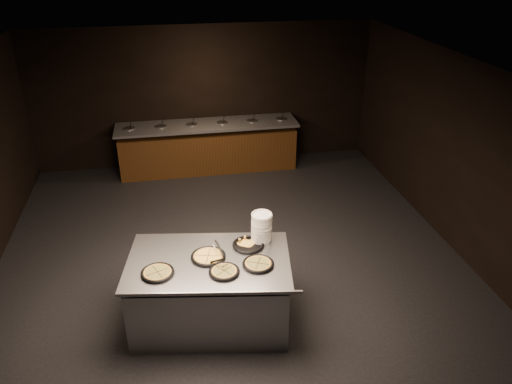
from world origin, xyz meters
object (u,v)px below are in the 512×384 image
pan_cheese_whole (208,256)px  plate_stack (262,227)px  serving_counter (210,293)px  pan_veggie_whole (157,273)px

pan_cheese_whole → plate_stack: bearing=20.3°
plate_stack → pan_cheese_whole: (-0.71, -0.26, -0.17)m
serving_counter → plate_stack: plate_stack is taller
serving_counter → pan_veggie_whole: 0.81m
plate_stack → pan_veggie_whole: (-1.32, -0.48, -0.17)m
serving_counter → pan_cheese_whole: size_ratio=5.01×
pan_cheese_whole → serving_counter: bearing=-95.8°
plate_stack → pan_veggie_whole: plate_stack is taller
pan_veggie_whole → serving_counter: bearing=15.2°
pan_veggie_whole → pan_cheese_whole: 0.65m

